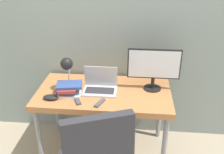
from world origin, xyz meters
TOP-DOWN VIEW (x-y plane):
  - wall_back at (0.00, 0.79)m, footprint 8.00×0.05m
  - desk at (0.00, 0.36)m, footprint 1.36×0.73m
  - laptop at (-0.04, 0.37)m, footprint 0.34×0.23m
  - monitor at (0.49, 0.46)m, footprint 0.53×0.18m
  - desk_lamp at (-0.36, 0.37)m, footprint 0.12×0.24m
  - book_stack at (-0.34, 0.25)m, footprint 0.27×0.23m
  - tv_remote at (-0.01, 0.12)m, footprint 0.09×0.16m
  - media_remote at (-0.22, 0.14)m, footprint 0.10×0.15m
  - game_controller at (-0.49, 0.16)m, footprint 0.15×0.09m

SIDE VIEW (x-z plane):
  - desk at x=0.00m, z-range 0.31..1.08m
  - tv_remote at x=-0.01m, z-range 0.77..0.79m
  - media_remote at x=-0.22m, z-range 0.77..0.79m
  - game_controller at x=-0.49m, z-range 0.77..0.81m
  - laptop at x=-0.04m, z-range 0.70..0.94m
  - book_stack at x=-0.34m, z-range 0.77..0.89m
  - monitor at x=0.49m, z-range 0.80..1.23m
  - desk_lamp at x=-0.36m, z-range 0.85..1.20m
  - wall_back at x=0.00m, z-range 0.00..2.60m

